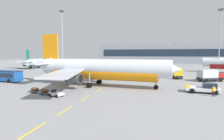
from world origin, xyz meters
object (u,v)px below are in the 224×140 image
Objects in this scene: apron_shuttle_bus at (3,75)px; catering_truck at (176,73)px; uld_cargo_container at (70,80)px; airliner_far_center at (35,62)px; airliner_foreground at (100,69)px; fuel_service_truck at (210,75)px; apron_light_mast_near at (62,34)px; apron_light_mast_far at (220,33)px; ground_power_truck at (55,72)px; baggage_train at (45,91)px; pushback_tug at (204,88)px; ground_crew_worker at (214,91)px.

apron_shuttle_bus is 1.71× the size of catering_truck.
airliner_far_center is at bearing 133.82° from uld_cargo_container.
fuel_service_truck is at bearing 28.18° from airliner_foreground.
apron_light_mast_far is (64.82, 3.63, -1.12)m from apron_light_mast_near.
airliner_far_center is 82.47m from fuel_service_truck.
catering_truck reaches higher than uld_cargo_container.
ground_power_truck is at bearing -46.56° from airliner_far_center.
baggage_train is at bearing -143.86° from fuel_service_truck.
uld_cargo_container is 0.06× the size of apron_light_mast_near.
catering_truck is at bearing -130.33° from apron_light_mast_far.
pushback_tug is 0.26× the size of apron_light_mast_far.
baggage_train is (-33.72, -24.62, -1.12)m from fuel_service_truck.
catering_truck is 0.29× the size of apron_light_mast_far.
baggage_train is at bearing -29.23° from apron_shuttle_bus.
apron_light_mast_near reaches higher than fuel_service_truck.
airliner_far_center is at bearing 133.44° from ground_power_truck.
uld_cargo_container is 60.07m from apron_light_mast_far.
airliner_foreground reaches higher than ground_power_truck.
airliner_foreground is at bearing -41.99° from airliner_far_center.
ground_power_truck is 0.26× the size of apron_light_mast_near.
apron_light_mast_far is at bearing 40.55° from uld_cargo_container.
apron_shuttle_bus is 55.78m from fuel_service_truck.
uld_cargo_container is at bearing -147.26° from catering_truck.
airliner_far_center is 73.17m from catering_truck.
airliner_foreground is 27.87m from apron_shuttle_bus.
fuel_service_truck is at bearing -21.98° from airliner_far_center.
catering_truck is 9.40m from fuel_service_truck.
apron_light_mast_far reaches higher than ground_crew_worker.
apron_light_mast_near is (-51.08, 40.98, 15.33)m from ground_crew_worker.
pushback_tug is 0.73× the size of baggage_train.
baggage_train is (-7.28, -10.46, -3.42)m from airliner_foreground.
airliner_foreground is 67.31m from airliner_far_center.
airliner_foreground reaches higher than ground_crew_worker.
apron_light_mast_near is at bearing 120.89° from uld_cargo_container.
pushback_tug is 64.95m from apron_light_mast_near.
ground_crew_worker is 31.30m from uld_cargo_container.
fuel_service_truck is 0.28× the size of apron_light_mast_near.
airliner_far_center is at bearing 116.83° from apron_shuttle_bus.
baggage_train is (11.04, -22.00, -1.12)m from ground_power_truck.
uld_cargo_container is (-29.72, 3.88, -0.10)m from pushback_tug.
catering_truck reaches higher than apron_shuttle_bus.
airliner_far_center is 15.48× the size of uld_cargo_container.
apron_shuttle_bus is at bearing -63.17° from airliner_far_center.
ground_power_truck is 62.52m from apron_light_mast_far.
pushback_tug is at bearing -33.52° from airliner_far_center.
catering_truck is 31.75m from uld_cargo_container.
airliner_foreground is 47.77m from apron_light_mast_near.
apron_light_mast_near is at bearing 141.26° from ground_crew_worker.
apron_light_mast_far reaches higher than apron_shuttle_bus.
uld_cargo_container is (-26.70, -17.16, -0.85)m from catering_truck.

